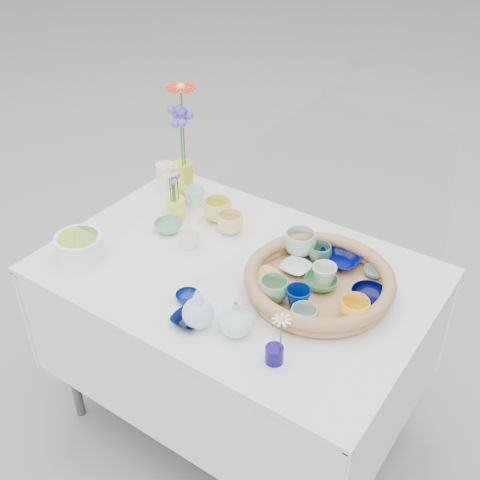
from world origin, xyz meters
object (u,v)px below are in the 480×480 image
Objects in this scene: bud_vase_seafoam at (236,318)px; tall_vase_yellow at (183,180)px; wicker_tray at (319,282)px; display_table at (237,418)px.

bud_vase_seafoam is 0.79m from tall_vase_yellow.
bud_vase_seafoam is 0.72× the size of tall_vase_yellow.
tall_vase_yellow reaches higher than wicker_tray.
wicker_tray is 3.14× the size of tall_vase_yellow.
display_table is at bearing 124.53° from bud_vase_seafoam.
bud_vase_seafoam is (-0.11, -0.30, 0.02)m from wicker_tray.
wicker_tray reaches higher than display_table.
display_table is at bearing -169.88° from wicker_tray.
wicker_tray is (0.28, 0.05, 0.80)m from display_table.
bud_vase_seafoam reaches higher than display_table.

